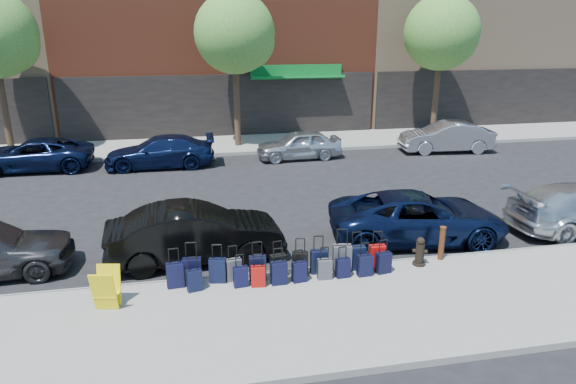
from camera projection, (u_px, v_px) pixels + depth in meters
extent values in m
plane|color=black|center=(253.00, 214.00, 16.85)|extent=(120.00, 120.00, 0.00)
cube|color=gray|center=(293.00, 317.00, 10.76)|extent=(60.00, 4.00, 0.15)
cube|color=gray|center=(227.00, 145.00, 26.14)|extent=(60.00, 4.00, 0.15)
cube|color=gray|center=(277.00, 273.00, 12.65)|extent=(60.00, 0.08, 0.15)
cube|color=gray|center=(231.00, 154.00, 24.26)|extent=(60.00, 0.08, 0.15)
cube|color=black|center=(223.00, 107.00, 27.45)|extent=(16.66, 0.15, 3.40)
cube|color=#0B6424|center=(298.00, 78.00, 27.40)|extent=(5.00, 0.91, 0.27)
cube|color=#0B6424|center=(297.00, 70.00, 27.57)|extent=(5.00, 0.10, 0.60)
cube|color=black|center=(494.00, 99.00, 30.41)|extent=(14.70, 0.15, 3.40)
cylinder|color=black|center=(4.00, 103.00, 23.06)|extent=(0.30, 0.30, 4.80)
sphere|color=#377C29|center=(8.00, 43.00, 22.36)|extent=(2.58, 2.58, 2.58)
cylinder|color=black|center=(237.00, 97.00, 25.00)|extent=(0.30, 0.30, 4.80)
sphere|color=#377C29|center=(235.00, 33.00, 24.07)|extent=(3.80, 3.80, 3.80)
sphere|color=#377C29|center=(248.00, 41.00, 24.30)|extent=(2.58, 2.58, 2.58)
cylinder|color=black|center=(436.00, 92.00, 26.93)|extent=(0.30, 0.30, 4.80)
sphere|color=#377C29|center=(441.00, 32.00, 26.01)|extent=(3.80, 3.80, 3.80)
sphere|color=#377C29|center=(452.00, 40.00, 26.24)|extent=(2.58, 2.58, 2.58)
cube|color=black|center=(175.00, 275.00, 11.76)|extent=(0.41, 0.24, 0.59)
cylinder|color=black|center=(173.00, 250.00, 11.56)|extent=(0.22, 0.05, 0.03)
cube|color=black|center=(192.00, 271.00, 11.90)|extent=(0.44, 0.25, 0.64)
cylinder|color=black|center=(190.00, 244.00, 11.68)|extent=(0.24, 0.04, 0.03)
cube|color=black|center=(218.00, 271.00, 11.99)|extent=(0.41, 0.27, 0.58)
cylinder|color=black|center=(216.00, 246.00, 11.80)|extent=(0.22, 0.07, 0.03)
cube|color=#414147|center=(234.00, 270.00, 12.08)|extent=(0.38, 0.24, 0.54)
cylinder|color=black|center=(233.00, 247.00, 11.90)|extent=(0.20, 0.06, 0.03)
cube|color=black|center=(258.00, 268.00, 12.10)|extent=(0.41, 0.24, 0.59)
cylinder|color=black|center=(257.00, 243.00, 11.90)|extent=(0.22, 0.04, 0.03)
cube|color=black|center=(278.00, 266.00, 12.27)|extent=(0.40, 0.26, 0.55)
cylinder|color=black|center=(278.00, 242.00, 12.08)|extent=(0.21, 0.07, 0.03)
cube|color=black|center=(300.00, 263.00, 12.37)|extent=(0.42, 0.28, 0.57)
cylinder|color=black|center=(300.00, 240.00, 12.18)|extent=(0.22, 0.07, 0.03)
cube|color=black|center=(319.00, 262.00, 12.44)|extent=(0.41, 0.24, 0.59)
cylinder|color=black|center=(319.00, 237.00, 12.24)|extent=(0.22, 0.04, 0.03)
cube|color=#434348|center=(342.00, 258.00, 12.53)|extent=(0.48, 0.30, 0.67)
cylinder|color=black|center=(343.00, 231.00, 12.30)|extent=(0.25, 0.06, 0.03)
cube|color=black|center=(357.00, 258.00, 12.62)|extent=(0.41, 0.24, 0.60)
cylinder|color=black|center=(358.00, 233.00, 12.41)|extent=(0.23, 0.04, 0.03)
cube|color=#B10C0B|center=(377.00, 256.00, 12.71)|extent=(0.40, 0.23, 0.59)
cylinder|color=black|center=(379.00, 233.00, 12.51)|extent=(0.22, 0.04, 0.03)
cube|color=black|center=(194.00, 280.00, 11.62)|extent=(0.37, 0.26, 0.50)
cylinder|color=black|center=(193.00, 259.00, 11.45)|extent=(0.19, 0.07, 0.03)
cube|color=black|center=(241.00, 277.00, 11.80)|extent=(0.35, 0.22, 0.48)
cylinder|color=black|center=(240.00, 256.00, 11.64)|extent=(0.19, 0.05, 0.03)
cube|color=#A80E0A|center=(258.00, 276.00, 11.82)|extent=(0.35, 0.23, 0.49)
cylinder|color=black|center=(258.00, 255.00, 11.65)|extent=(0.19, 0.05, 0.03)
cube|color=black|center=(279.00, 273.00, 11.91)|extent=(0.38, 0.23, 0.54)
cylinder|color=black|center=(279.00, 250.00, 11.73)|extent=(0.21, 0.04, 0.03)
cube|color=black|center=(299.00, 272.00, 12.03)|extent=(0.35, 0.23, 0.49)
cylinder|color=black|center=(299.00, 251.00, 11.86)|extent=(0.19, 0.06, 0.03)
cube|color=#404046|center=(325.00, 269.00, 12.16)|extent=(0.34, 0.20, 0.49)
cylinder|color=black|center=(325.00, 248.00, 11.99)|extent=(0.19, 0.04, 0.03)
cube|color=black|center=(343.00, 268.00, 12.24)|extent=(0.34, 0.21, 0.48)
cylinder|color=black|center=(344.00, 248.00, 12.07)|extent=(0.18, 0.05, 0.03)
cube|color=black|center=(365.00, 266.00, 12.31)|extent=(0.36, 0.22, 0.52)
cylinder|color=black|center=(366.00, 244.00, 12.14)|extent=(0.20, 0.04, 0.03)
cube|color=black|center=(383.00, 263.00, 12.45)|extent=(0.39, 0.26, 0.52)
cylinder|color=black|center=(385.00, 241.00, 12.27)|extent=(0.20, 0.07, 0.03)
cylinder|color=black|center=(419.00, 263.00, 12.94)|extent=(0.33, 0.33, 0.06)
cylinder|color=black|center=(420.00, 253.00, 12.85)|extent=(0.22, 0.22, 0.51)
sphere|color=black|center=(421.00, 241.00, 12.75)|extent=(0.20, 0.20, 0.20)
cylinder|color=black|center=(420.00, 251.00, 12.84)|extent=(0.38, 0.22, 0.09)
cylinder|color=#38190C|center=(442.00, 243.00, 13.11)|extent=(0.15, 0.15, 0.87)
cylinder|color=#38190C|center=(443.00, 228.00, 12.98)|extent=(0.16, 0.16, 0.04)
cube|color=yellow|center=(104.00, 292.00, 10.69)|extent=(0.53, 0.32, 0.90)
cube|color=yellow|center=(109.00, 285.00, 11.01)|extent=(0.53, 0.32, 0.90)
cube|color=yellow|center=(107.00, 294.00, 10.89)|extent=(0.55, 0.42, 0.02)
imported|color=black|center=(195.00, 234.00, 13.31)|extent=(4.65, 1.93, 1.49)
imported|color=#0B1433|center=(418.00, 217.00, 14.62)|extent=(5.25, 2.89, 1.39)
imported|color=#0B1432|center=(33.00, 155.00, 21.65)|extent=(4.83, 2.29, 1.33)
imported|color=#0D1639|center=(160.00, 152.00, 22.14)|extent=(4.68, 1.95, 1.35)
imported|color=silver|center=(299.00, 145.00, 23.51)|extent=(3.95, 1.75, 1.32)
imported|color=#B2B3B9|center=(446.00, 137.00, 24.79)|extent=(4.56, 1.98, 1.46)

